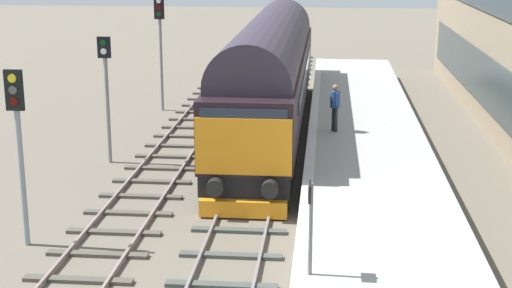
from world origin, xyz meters
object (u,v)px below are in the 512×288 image
at_px(signal_post_mid, 106,85).
at_px(platform_number_sign, 310,214).
at_px(signal_post_far, 160,39).
at_px(waiting_passenger, 335,103).
at_px(diesel_locomotive, 270,72).
at_px(signal_post_near, 18,134).

relative_size(signal_post_mid, platform_number_sign, 2.31).
xyz_separation_m(signal_post_far, platform_number_sign, (7.16, -19.34, -0.98)).
height_order(signal_post_far, waiting_passenger, signal_post_far).
height_order(diesel_locomotive, waiting_passenger, diesel_locomotive).
xyz_separation_m(diesel_locomotive, platform_number_sign, (1.95, -15.49, -0.22)).
bearing_deg(platform_number_sign, signal_post_mid, 123.56).
height_order(signal_post_mid, waiting_passenger, signal_post_mid).
height_order(diesel_locomotive, platform_number_sign, diesel_locomotive).
xyz_separation_m(signal_post_mid, platform_number_sign, (7.16, -10.79, -0.45)).
distance_m(signal_post_far, waiting_passenger, 10.72).
distance_m(diesel_locomotive, platform_number_sign, 15.61).
bearing_deg(signal_post_near, platform_number_sign, -24.68).
relative_size(signal_post_near, signal_post_far, 0.87).
bearing_deg(signal_post_near, signal_post_far, 90.00).
distance_m(signal_post_near, platform_number_sign, 7.90).
height_order(signal_post_mid, platform_number_sign, signal_post_mid).
bearing_deg(signal_post_mid, waiting_passenger, 8.91).
bearing_deg(platform_number_sign, signal_post_near, 155.32).
distance_m(signal_post_mid, waiting_passenger, 7.84).
xyz_separation_m(signal_post_mid, waiting_passenger, (7.72, 1.21, -0.73)).
bearing_deg(signal_post_near, diesel_locomotive, 66.89).
relative_size(diesel_locomotive, waiting_passenger, 12.08).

